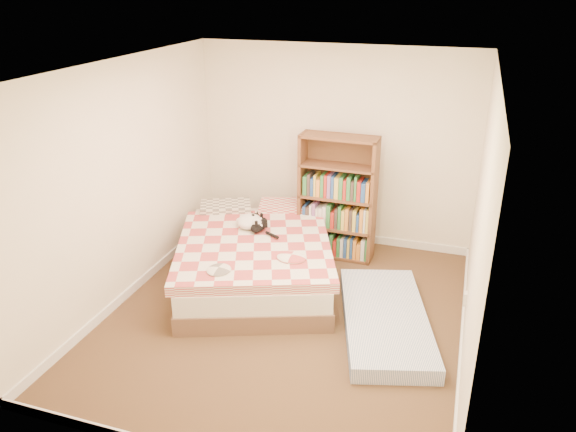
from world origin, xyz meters
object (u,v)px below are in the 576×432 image
(bookshelf, at_px, (337,213))
(white_dog, at_px, (250,222))
(black_cat, at_px, (260,224))
(bed, at_px, (256,256))
(floor_mattress, at_px, (385,319))

(bookshelf, distance_m, white_dog, 1.12)
(black_cat, height_order, white_dog, white_dog)
(bookshelf, relative_size, white_dog, 3.96)
(bed, distance_m, floor_mattress, 1.68)
(bookshelf, xyz_separation_m, white_dog, (-0.87, -0.71, 0.05))
(black_cat, bearing_deg, floor_mattress, -58.14)
(bookshelf, height_order, white_dog, bookshelf)
(bed, bearing_deg, floor_mattress, -39.17)
(bookshelf, distance_m, floor_mattress, 1.71)
(bed, xyz_separation_m, black_cat, (-0.01, 0.18, 0.33))
(bed, bearing_deg, bookshelf, 29.36)
(floor_mattress, distance_m, black_cat, 1.82)
(white_dog, bearing_deg, floor_mattress, -40.42)
(bed, relative_size, floor_mattress, 1.50)
(floor_mattress, bearing_deg, white_dog, 141.80)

